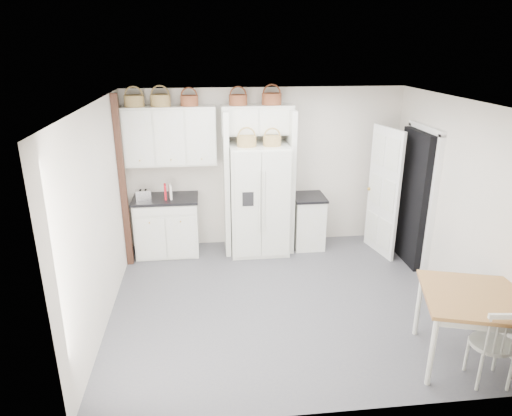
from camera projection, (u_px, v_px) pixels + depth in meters
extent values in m
plane|color=#454551|center=(284.00, 300.00, 6.11)|extent=(4.50, 4.50, 0.00)
plane|color=white|center=(289.00, 103.00, 5.22)|extent=(4.50, 4.50, 0.00)
plane|color=beige|center=(265.00, 168.00, 7.54)|extent=(4.50, 0.00, 4.50)
plane|color=beige|center=(100.00, 216.00, 5.43)|extent=(0.00, 4.00, 4.00)
plane|color=beige|center=(457.00, 202.00, 5.90)|extent=(0.00, 4.00, 4.00)
cube|color=silver|center=(259.00, 199.00, 7.31)|extent=(0.92, 0.74, 1.77)
cube|color=white|center=(167.00, 226.00, 7.37)|extent=(0.98, 0.62, 0.91)
cube|color=white|center=(308.00, 222.00, 7.63)|extent=(0.48, 0.58, 0.85)
cube|color=brown|center=(468.00, 329.00, 4.79)|extent=(1.22, 1.22, 0.82)
cube|color=white|center=(492.00, 344.00, 4.51)|extent=(0.48, 0.44, 0.88)
cube|color=black|center=(165.00, 198.00, 7.21)|extent=(1.02, 0.66, 0.04)
cube|color=black|center=(309.00, 197.00, 7.47)|extent=(0.52, 0.62, 0.04)
cube|color=silver|center=(143.00, 195.00, 7.06)|extent=(0.25, 0.17, 0.16)
cube|color=#B70D19|center=(165.00, 192.00, 7.09)|extent=(0.05, 0.16, 0.23)
cube|color=silver|center=(170.00, 192.00, 7.10)|extent=(0.06, 0.15, 0.22)
cylinder|color=olive|center=(134.00, 101.00, 6.78)|extent=(0.29, 0.29, 0.17)
cylinder|color=olive|center=(160.00, 100.00, 6.82)|extent=(0.30, 0.30, 0.18)
cylinder|color=brown|center=(189.00, 101.00, 6.87)|extent=(0.27, 0.27, 0.15)
cylinder|color=brown|center=(238.00, 100.00, 6.95)|extent=(0.28, 0.28, 0.16)
cylinder|color=brown|center=(272.00, 99.00, 7.00)|extent=(0.30, 0.30, 0.17)
cylinder|color=olive|center=(247.00, 141.00, 6.87)|extent=(0.29, 0.29, 0.16)
cylinder|color=olive|center=(272.00, 141.00, 6.91)|extent=(0.28, 0.28, 0.15)
cube|color=white|center=(170.00, 136.00, 7.01)|extent=(1.40, 0.34, 0.90)
cube|color=white|center=(257.00, 120.00, 7.08)|extent=(1.12, 0.34, 0.45)
cube|color=white|center=(226.00, 183.00, 7.24)|extent=(0.08, 0.60, 2.30)
cube|color=white|center=(290.00, 181.00, 7.34)|extent=(0.08, 0.60, 2.30)
cube|color=black|center=(123.00, 184.00, 6.69)|extent=(0.09, 0.09, 2.60)
cube|color=black|center=(414.00, 198.00, 6.92)|extent=(0.18, 0.85, 2.05)
cube|color=white|center=(383.00, 192.00, 7.20)|extent=(0.21, 0.79, 2.05)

